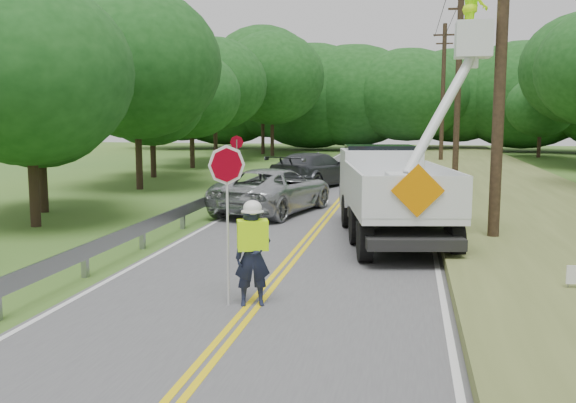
# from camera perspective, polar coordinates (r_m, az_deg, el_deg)

# --- Properties ---
(ground) EXTENTS (140.00, 140.00, 0.00)m
(ground) POSITION_cam_1_polar(r_m,az_deg,el_deg) (9.36, -7.22, -14.12)
(ground) COLOR #396227
(ground) RESTS_ON ground
(road) EXTENTS (7.20, 96.00, 0.03)m
(road) POSITION_cam_1_polar(r_m,az_deg,el_deg) (22.68, 3.84, -1.05)
(road) COLOR #4E4E50
(road) RESTS_ON ground
(guardrail) EXTENTS (0.18, 48.00, 0.77)m
(guardrail) POSITION_cam_1_polar(r_m,az_deg,el_deg) (24.29, -5.32, 0.82)
(guardrail) COLOR gray
(guardrail) RESTS_ON ground
(utility_poles) EXTENTS (1.60, 43.30, 10.00)m
(utility_poles) POSITION_cam_1_polar(r_m,az_deg,el_deg) (25.42, 16.33, 11.50)
(utility_poles) COLOR black
(utility_poles) RESTS_ON ground
(tall_grass_verge) EXTENTS (7.00, 96.00, 0.30)m
(tall_grass_verge) POSITION_cam_1_polar(r_m,az_deg,el_deg) (22.90, 21.76, -1.15)
(tall_grass_verge) COLOR #56602F
(tall_grass_verge) RESTS_ON ground
(treeline_left) EXTENTS (11.32, 54.87, 11.56)m
(treeline_left) POSITION_cam_1_polar(r_m,az_deg,el_deg) (43.82, -6.49, 10.99)
(treeline_left) COLOR #332319
(treeline_left) RESTS_ON ground
(treeline_horizon) EXTENTS (56.56, 14.46, 10.88)m
(treeline_horizon) POSITION_cam_1_polar(r_m,az_deg,el_deg) (64.52, 9.21, 9.46)
(treeline_horizon) COLOR #164415
(treeline_horizon) RESTS_ON ground
(flagger) EXTENTS (1.10, 0.66, 2.95)m
(flagger) POSITION_cam_1_polar(r_m,az_deg,el_deg) (11.51, -3.28, -4.33)
(flagger) COLOR #191E33
(flagger) RESTS_ON road
(bucket_truck) EXTENTS (4.27, 7.59, 7.06)m
(bucket_truck) POSITION_cam_1_polar(r_m,az_deg,el_deg) (18.64, 9.44, 1.85)
(bucket_truck) COLOR black
(bucket_truck) RESTS_ON road
(suv_silver) EXTENTS (3.97, 6.24, 1.60)m
(suv_silver) POSITION_cam_1_polar(r_m,az_deg,el_deg) (22.68, -1.27, 1.04)
(suv_silver) COLOR #A8ACAF
(suv_silver) RESTS_ON road
(suv_darkgrey) EXTENTS (4.28, 6.28, 1.69)m
(suv_darkgrey) POSITION_cam_1_polar(r_m,az_deg,el_deg) (30.88, 2.38, 2.91)
(suv_darkgrey) COLOR #383B40
(suv_darkgrey) RESTS_ON road
(stop_sign_permanent) EXTENTS (0.56, 0.15, 2.67)m
(stop_sign_permanent) POSITION_cam_1_polar(r_m,az_deg,el_deg) (26.55, -4.66, 4.08)
(stop_sign_permanent) COLOR gray
(stop_sign_permanent) RESTS_ON ground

